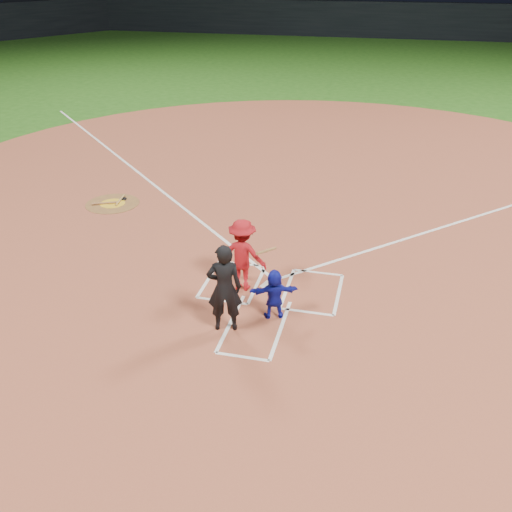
% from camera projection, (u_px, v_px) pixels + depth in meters
% --- Properties ---
extents(ground, '(120.00, 120.00, 0.00)m').
position_uv_depth(ground, '(272.00, 287.00, 13.67)').
color(ground, '#215415').
rests_on(ground, ground).
extents(home_plate_dirt, '(28.00, 28.00, 0.01)m').
position_uv_depth(home_plate_dirt, '(310.00, 196.00, 18.83)').
color(home_plate_dirt, brown).
rests_on(home_plate_dirt, ground).
extents(stadium_wall_far, '(80.00, 1.20, 3.20)m').
position_uv_depth(stadium_wall_far, '(378.00, 20.00, 54.17)').
color(stadium_wall_far, black).
rests_on(stadium_wall_far, ground).
extents(home_plate, '(0.60, 0.60, 0.02)m').
position_uv_depth(home_plate, '(272.00, 286.00, 13.66)').
color(home_plate, silver).
rests_on(home_plate, home_plate_dirt).
extents(on_deck_circle, '(1.70, 1.70, 0.01)m').
position_uv_depth(on_deck_circle, '(113.00, 204.00, 18.20)').
color(on_deck_circle, brown).
rests_on(on_deck_circle, home_plate_dirt).
extents(on_deck_logo, '(0.80, 0.80, 0.00)m').
position_uv_depth(on_deck_logo, '(113.00, 203.00, 18.19)').
color(on_deck_logo, gold).
rests_on(on_deck_logo, on_deck_circle).
extents(on_deck_bat_a, '(0.17, 0.84, 0.06)m').
position_uv_depth(on_deck_bat_a, '(120.00, 200.00, 18.36)').
color(on_deck_bat_a, '#A47B3C').
rests_on(on_deck_bat_a, on_deck_circle).
extents(on_deck_bat_b, '(0.79, 0.42, 0.06)m').
position_uv_depth(on_deck_bat_b, '(105.00, 203.00, 18.14)').
color(on_deck_bat_b, brown).
rests_on(on_deck_bat_b, on_deck_circle).
extents(bat_weight_donut, '(0.19, 0.19, 0.05)m').
position_uv_depth(bat_weight_donut, '(124.00, 199.00, 18.49)').
color(bat_weight_donut, black).
rests_on(bat_weight_donut, on_deck_circle).
extents(catcher, '(1.11, 0.68, 1.14)m').
position_uv_depth(catcher, '(274.00, 294.00, 12.27)').
color(catcher, '#151BAC').
rests_on(catcher, home_plate_dirt).
extents(umpire, '(0.82, 0.64, 1.97)m').
position_uv_depth(umpire, '(224.00, 288.00, 11.68)').
color(umpire, black).
rests_on(umpire, home_plate_dirt).
extents(chalk_markings, '(28.35, 17.32, 0.01)m').
position_uv_depth(chalk_markings, '(307.00, 203.00, 18.21)').
color(chalk_markings, white).
rests_on(chalk_markings, home_plate_dirt).
extents(batter_at_plate, '(1.34, 0.90, 1.76)m').
position_uv_depth(batter_at_plate, '(243.00, 255.00, 13.20)').
color(batter_at_plate, '#A71219').
rests_on(batter_at_plate, home_plate_dirt).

